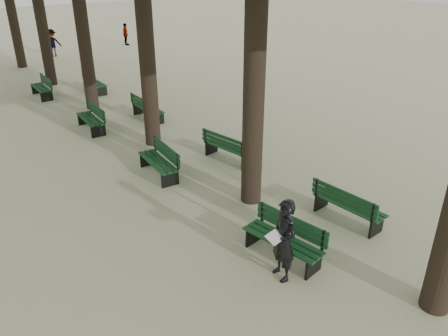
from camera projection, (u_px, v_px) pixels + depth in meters
ground at (296, 283)px, 8.53m from camera, size 120.00×120.00×0.00m
bench_left_0 at (282, 247)px, 9.15m from camera, size 0.79×1.86×0.92m
bench_left_1 at (158, 167)px, 12.66m from camera, size 0.80×1.86×0.92m
bench_left_2 at (91, 123)px, 16.02m from camera, size 0.74×1.85×0.92m
bench_left_3 at (42, 91)px, 19.86m from camera, size 0.67×1.83×0.92m
bench_right_0 at (348, 211)px, 10.45m from camera, size 0.62×1.82×0.92m
bench_right_1 at (229, 152)px, 13.61m from camera, size 0.79×1.86×0.92m
bench_right_2 at (148, 113)px, 17.14m from camera, size 0.64×1.82×0.92m
bench_right_3 at (95, 86)px, 20.63m from camera, size 0.68×1.83×0.92m
man_with_map at (284, 240)px, 8.34m from camera, size 0.68×0.75×1.73m
pedestrian_b at (52, 43)px, 27.99m from camera, size 1.15×0.68×1.70m
pedestrian_c at (126, 34)px, 31.66m from camera, size 0.46×0.95×1.55m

